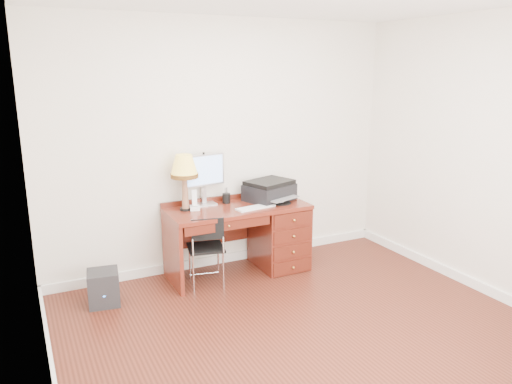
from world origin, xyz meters
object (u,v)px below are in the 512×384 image
desk (264,232)px  equipment_box (104,288)px  monitor (205,173)px  phone (195,204)px  printer (269,190)px  leg_lamp (184,170)px  chair (208,244)px

desk → equipment_box: (-1.77, -0.13, -0.25)m
monitor → phone: monitor is taller
monitor → printer: bearing=-21.9°
desk → printer: (0.10, 0.08, 0.45)m
desk → printer: size_ratio=2.50×
leg_lamp → equipment_box: bearing=-165.6°
desk → leg_lamp: bearing=173.1°
equipment_box → desk: bearing=12.5°
desk → phone: size_ratio=7.11×
printer → equipment_box: bearing=166.9°
monitor → leg_lamp: leg_lamp is taller
leg_lamp → phone: leg_lamp is taller
desk → leg_lamp: 1.15m
monitor → printer: monitor is taller
phone → chair: 0.44m
monitor → desk: bearing=-31.1°
chair → desk: bearing=26.8°
desk → monitor: bearing=158.2°
chair → equipment_box: chair is taller
monitor → leg_lamp: 0.31m
equipment_box → printer: bearing=14.7°
phone → chair: (0.03, -0.27, -0.35)m
leg_lamp → equipment_box: size_ratio=1.76×
phone → equipment_box: phone is taller
desk → equipment_box: bearing=-175.8°
monitor → equipment_box: bearing=-172.0°
printer → leg_lamp: size_ratio=1.04×
printer → phone: size_ratio=2.85×
monitor → printer: 0.75m
phone → leg_lamp: bearing=170.6°
desk → phone: phone is taller
printer → phone: printer is taller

